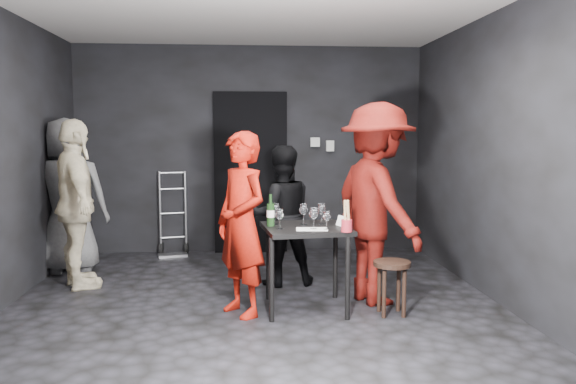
{
  "coord_description": "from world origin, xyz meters",
  "views": [
    {
      "loc": [
        -0.09,
        -4.92,
        1.58
      ],
      "look_at": [
        0.32,
        0.25,
        1.03
      ],
      "focal_mm": 35.0,
      "sensor_mm": 36.0,
      "label": 1
    }
  ],
  "objects": [
    {
      "name": "tasting_table",
      "position": [
        0.45,
        -0.04,
        0.65
      ],
      "size": [
        0.72,
        0.72,
        0.75
      ],
      "rotation": [
        0.0,
        0.0,
        0.12
      ],
      "color": "black",
      "rests_on": "floor"
    },
    {
      "name": "breadstick_cup",
      "position": [
        0.76,
        -0.34,
        0.88
      ],
      "size": [
        0.09,
        0.09,
        0.29
      ],
      "rotation": [
        0.0,
        0.0,
        0.21
      ],
      "color": "#A2212C",
      "rests_on": "tasting_table"
    },
    {
      "name": "woman_black",
      "position": [
        0.29,
        0.8,
        0.7
      ],
      "size": [
        0.72,
        0.46,
        1.39
      ],
      "primitive_type": "imported",
      "rotation": [
        0.0,
        0.0,
        3.27
      ],
      "color": "black",
      "rests_on": "floor"
    },
    {
      "name": "ceiling",
      "position": [
        0.0,
        0.0,
        2.7
      ],
      "size": [
        4.5,
        5.0,
        0.02
      ],
      "primitive_type": "cube",
      "color": "silver",
      "rests_on": "ground"
    },
    {
      "name": "stool",
      "position": [
        1.18,
        -0.26,
        0.37
      ],
      "size": [
        0.32,
        0.32,
        0.47
      ],
      "rotation": [
        0.0,
        0.0,
        -0.0
      ],
      "color": "#312117",
      "rests_on": "floor"
    },
    {
      "name": "wall_back",
      "position": [
        0.0,
        2.5,
        1.35
      ],
      "size": [
        4.5,
        0.04,
        2.7
      ],
      "primitive_type": "cube",
      "color": "black",
      "rests_on": "ground"
    },
    {
      "name": "tasting_mat",
      "position": [
        0.49,
        -0.2,
        0.75
      ],
      "size": [
        0.28,
        0.2,
        0.0
      ],
      "primitive_type": "cube",
      "rotation": [
        0.0,
        0.0,
        -0.09
      ],
      "color": "white",
      "rests_on": "tasting_table"
    },
    {
      "name": "wine_glass_f",
      "position": [
        0.61,
        0.06,
        0.86
      ],
      "size": [
        0.09,
        0.09,
        0.21
      ],
      "primitive_type": null,
      "rotation": [
        0.0,
        0.0,
        -0.08
      ],
      "color": "white",
      "rests_on": "tasting_table"
    },
    {
      "name": "wallbox_upper",
      "position": [
        0.85,
        2.45,
        1.45
      ],
      "size": [
        0.12,
        0.06,
        0.12
      ],
      "primitive_type": "cube",
      "color": "#B7B7B2",
      "rests_on": "wall_back"
    },
    {
      "name": "wall_right",
      "position": [
        2.25,
        0.0,
        1.35
      ],
      "size": [
        0.04,
        5.0,
        2.7
      ],
      "primitive_type": "cube",
      "color": "black",
      "rests_on": "ground"
    },
    {
      "name": "wine_bottle",
      "position": [
        0.14,
        0.0,
        0.86
      ],
      "size": [
        0.07,
        0.07,
        0.28
      ],
      "rotation": [
        0.0,
        0.0,
        0.33
      ],
      "color": "black",
      "rests_on": "tasting_table"
    },
    {
      "name": "floor",
      "position": [
        0.0,
        0.0,
        0.0
      ],
      "size": [
        4.5,
        5.0,
        0.02
      ],
      "primitive_type": "cube",
      "color": "black",
      "rests_on": "ground"
    },
    {
      "name": "wine_glass_e",
      "position": [
        0.61,
        -0.23,
        0.84
      ],
      "size": [
        0.07,
        0.07,
        0.18
      ],
      "primitive_type": null,
      "rotation": [
        0.0,
        0.0,
        0.09
      ],
      "color": "white",
      "rests_on": "tasting_table"
    },
    {
      "name": "bystander_grey",
      "position": [
        -2.06,
        1.5,
        1.01
      ],
      "size": [
        1.02,
        0.6,
        2.02
      ],
      "primitive_type": "imported",
      "rotation": [
        0.0,
        0.0,
        3.2
      ],
      "color": "slate",
      "rests_on": "floor"
    },
    {
      "name": "reserved_card",
      "position": [
        0.76,
        -0.06,
        0.8
      ],
      "size": [
        0.11,
        0.14,
        0.09
      ],
      "primitive_type": null,
      "rotation": [
        0.0,
        0.0,
        0.33
      ],
      "color": "white",
      "rests_on": "tasting_table"
    },
    {
      "name": "doorway",
      "position": [
        0.0,
        2.44,
        1.05
      ],
      "size": [
        0.95,
        0.1,
        2.1
      ],
      "primitive_type": "cube",
      "color": "black",
      "rests_on": "ground"
    },
    {
      "name": "server_red",
      "position": [
        -0.11,
        -0.14,
        0.84
      ],
      "size": [
        0.68,
        0.73,
        1.68
      ],
      "primitive_type": "imported",
      "rotation": [
        0.0,
        0.0,
        -0.96
      ],
      "color": "#A01207",
      "rests_on": "floor"
    },
    {
      "name": "wallbox_lower",
      "position": [
        1.05,
        2.45,
        1.4
      ],
      "size": [
        0.1,
        0.06,
        0.14
      ],
      "primitive_type": "cube",
      "color": "#B7B7B2",
      "rests_on": "wall_back"
    },
    {
      "name": "wine_glass_a",
      "position": [
        0.21,
        -0.17,
        0.85
      ],
      "size": [
        0.09,
        0.09,
        0.19
      ],
      "primitive_type": null,
      "rotation": [
        0.0,
        0.0,
        0.27
      ],
      "color": "white",
      "rests_on": "tasting_table"
    },
    {
      "name": "bystander_cream",
      "position": [
        -1.78,
        0.84,
        0.98
      ],
      "size": [
        1.01,
        1.27,
        1.96
      ],
      "primitive_type": "imported",
      "rotation": [
        0.0,
        0.0,
        2.04
      ],
      "color": "#F4E4BD",
      "rests_on": "floor"
    },
    {
      "name": "man_maroon",
      "position": [
        1.13,
        0.13,
        1.14
      ],
      "size": [
        1.14,
        1.62,
        2.28
      ],
      "primitive_type": "imported",
      "rotation": [
        0.0,
        0.0,
        1.92
      ],
      "color": "#510C08",
      "rests_on": "floor"
    },
    {
      "name": "wine_glass_c",
      "position": [
        0.44,
        0.04,
        0.86
      ],
      "size": [
        0.11,
        0.11,
        0.21
      ],
      "primitive_type": null,
      "rotation": [
        0.0,
        0.0,
        -0.4
      ],
      "color": "white",
      "rests_on": "tasting_table"
    },
    {
      "name": "wine_glass_b",
      "position": [
        0.19,
        0.07,
        0.86
      ],
      "size": [
        0.11,
        0.11,
        0.21
      ],
      "primitive_type": null,
      "rotation": [
        0.0,
        0.0,
        -0.39
      ],
      "color": "white",
      "rests_on": "tasting_table"
    },
    {
      "name": "wall_front",
      "position": [
        0.0,
        -2.5,
        1.35
      ],
      "size": [
        4.5,
        0.04,
        2.7
      ],
      "primitive_type": "cube",
      "color": "black",
      "rests_on": "ground"
    },
    {
      "name": "hand_truck",
      "position": [
        -1.01,
        2.31,
        0.2
      ],
      "size": [
        0.36,
        0.32,
        1.08
      ],
      "rotation": [
        0.0,
        0.0,
        0.23
      ],
      "color": "#B2B2B7",
      "rests_on": "floor"
    },
    {
      "name": "wine_glass_d",
      "position": [
        0.5,
        -0.2,
        0.85
      ],
      "size": [
        0.09,
        0.09,
        0.21
      ],
      "primitive_type": null,
      "rotation": [
        0.0,
        0.0,
        -0.17
      ],
      "color": "white",
      "rests_on": "tasting_table"
    }
  ]
}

